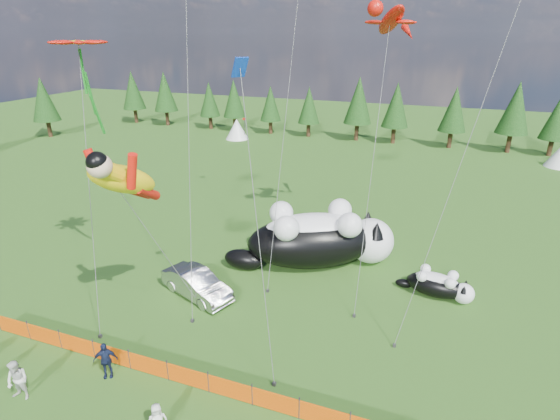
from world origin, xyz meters
TOP-DOWN VIEW (x-y plane):
  - ground at (0.00, 0.00)m, footprint 160.00×160.00m
  - safety_fence at (0.00, -3.00)m, footprint 22.06×0.06m
  - tree_line at (0.00, 45.00)m, footprint 90.00×4.00m
  - festival_tents at (11.00, 40.00)m, footprint 50.00×3.20m
  - cat_large at (2.43, 9.26)m, footprint 10.38×7.26m
  - cat_small at (9.88, 7.98)m, footprint 4.39×2.03m
  - car at (-3.17, 3.26)m, footprint 4.99×3.24m
  - spectator_b at (-6.17, -5.97)m, footprint 0.95×0.62m
  - spectator_c at (-3.67, -3.71)m, footprint 1.16×0.98m
  - superhero_kite at (-3.93, -0.67)m, footprint 4.55×5.56m
  - gecko_kite at (5.22, 13.25)m, footprint 4.84×12.25m
  - flower_kite at (-7.60, 1.89)m, footprint 3.26×5.11m
  - diamond_kite_c at (1.40, 0.39)m, footprint 2.58×2.78m

SIDE VIEW (x-z plane):
  - ground at x=0.00m, z-range 0.00..0.00m
  - safety_fence at x=0.00m, z-range -0.05..1.05m
  - cat_small at x=9.88m, z-range -0.04..1.55m
  - car at x=-3.17m, z-range 0.00..1.55m
  - spectator_c at x=-3.67m, z-range 0.00..1.76m
  - spectator_b at x=-6.17m, z-range 0.00..1.86m
  - festival_tents at x=11.00m, z-range 0.00..2.80m
  - cat_large at x=2.43m, z-range -0.10..3.93m
  - tree_line at x=0.00m, z-range 0.00..8.00m
  - superhero_kite at x=-3.93m, z-range 3.06..13.38m
  - diamond_kite_c at x=1.40m, z-range 5.57..19.32m
  - flower_kite at x=-7.60m, z-range 6.46..20.61m
  - gecko_kite at x=5.22m, z-range 6.20..23.33m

